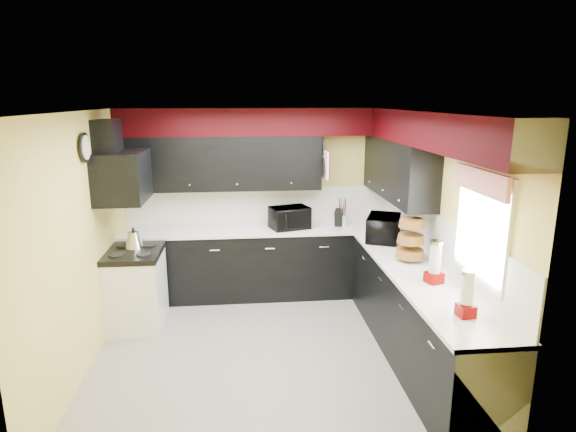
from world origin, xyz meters
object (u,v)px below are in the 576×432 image
object	(u,v)px
microwave	(384,228)
kettle	(134,240)
utensil_crock	(342,220)
toaster_oven	(290,218)
knife_block	(339,218)

from	to	relation	value
microwave	kettle	bearing A→B (deg)	110.88
microwave	utensil_crock	size ratio (longest dim) A/B	3.70
utensil_crock	kettle	xyz separation A→B (m)	(-2.61, -0.66, 0.00)
toaster_oven	microwave	xyz separation A→B (m)	(1.07, -0.66, 0.01)
toaster_oven	knife_block	distance (m)	0.67
microwave	knife_block	bearing A→B (deg)	52.10
toaster_oven	knife_block	world-z (taller)	toaster_oven
knife_block	toaster_oven	bearing A→B (deg)	-156.09
toaster_oven	kettle	xyz separation A→B (m)	(-1.90, -0.60, -0.07)
toaster_oven	utensil_crock	bearing A→B (deg)	-12.57
knife_block	kettle	size ratio (longest dim) A/B	1.08
knife_block	kettle	world-z (taller)	knife_block
toaster_oven	knife_block	bearing A→B (deg)	-13.63
microwave	knife_block	xyz separation A→B (m)	(-0.40, 0.70, -0.04)
microwave	kettle	xyz separation A→B (m)	(-2.97, 0.06, -0.08)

